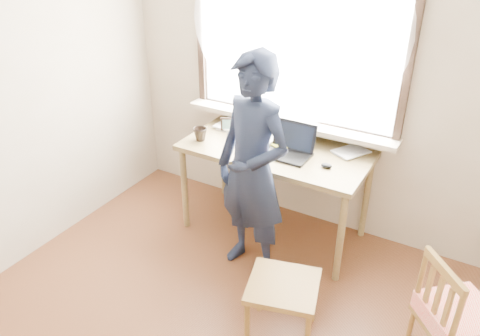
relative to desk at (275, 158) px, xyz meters
The scene contains 13 objects.
room_shell 1.70m from the desk, 84.13° to the right, with size 3.52×4.02×2.61m.
desk is the anchor object (origin of this frame).
laptop 0.20m from the desk, 12.34° to the right, with size 0.35×0.29×0.24m.
mug_white 0.27m from the desk, 125.76° to the left, with size 0.11×0.11×0.09m, color white.
mug_dark 0.65m from the desk, 163.93° to the right, with size 0.12×0.12×0.11m, color black.
mouse 0.49m from the desk, 12.12° to the right, with size 0.08×0.06×0.03m, color black.
desk_clutter 0.26m from the desk, 122.91° to the left, with size 0.83×0.40×0.04m.
book_a 0.46m from the desk, 155.37° to the left, with size 0.18×0.25×0.02m, color white.
book_b 0.54m from the desk, 29.88° to the left, with size 0.19×0.26×0.02m, color white.
picture_frame 0.53m from the desk, 168.70° to the left, with size 0.13×0.08×0.11m.
work_chair 1.21m from the desk, 60.88° to the right, with size 0.53×0.51×0.44m.
side_chair 1.74m from the desk, 26.91° to the right, with size 0.54×0.54×0.84m.
person 0.52m from the desk, 83.48° to the right, with size 0.62×0.41×1.71m, color black.
Camera 1 is at (1.26, -1.42, 2.47)m, focal length 35.00 mm.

